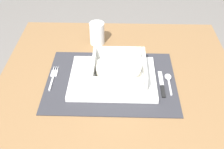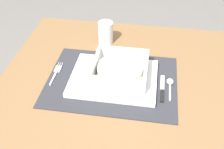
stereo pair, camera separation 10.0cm
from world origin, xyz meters
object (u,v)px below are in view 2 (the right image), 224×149
at_px(fork, 57,72).
at_px(butter_knife, 162,90).
at_px(spoon, 170,84).
at_px(drinking_glass, 106,34).
at_px(dining_table, 120,99).
at_px(porridge_bowl, 120,70).

bearing_deg(fork, butter_knife, -4.29).
xyz_separation_m(spoon, butter_knife, (-0.03, -0.03, -0.00)).
height_order(fork, drinking_glass, drinking_glass).
relative_size(dining_table, drinking_glass, 9.28).
xyz_separation_m(porridge_bowl, drinking_glass, (-0.09, 0.23, 0.00)).
height_order(dining_table, drinking_glass, drinking_glass).
bearing_deg(spoon, porridge_bowl, 174.72).
relative_size(fork, spoon, 1.21).
xyz_separation_m(spoon, drinking_glass, (-0.27, 0.24, 0.03)).
distance_m(dining_table, porridge_bowl, 0.15).
height_order(fork, spoon, spoon).
distance_m(fork, spoon, 0.41).
bearing_deg(spoon, butter_knife, -130.20).
distance_m(porridge_bowl, butter_knife, 0.16).
xyz_separation_m(fork, butter_knife, (0.38, -0.04, 0.00)).
height_order(dining_table, porridge_bowl, porridge_bowl).
height_order(porridge_bowl, butter_knife, porridge_bowl).
xyz_separation_m(butter_knife, drinking_glass, (-0.24, 0.27, 0.04)).
height_order(butter_knife, drinking_glass, drinking_glass).
relative_size(porridge_bowl, butter_knife, 1.37).
bearing_deg(dining_table, butter_knife, -20.72).
bearing_deg(dining_table, drinking_glass, 112.57).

